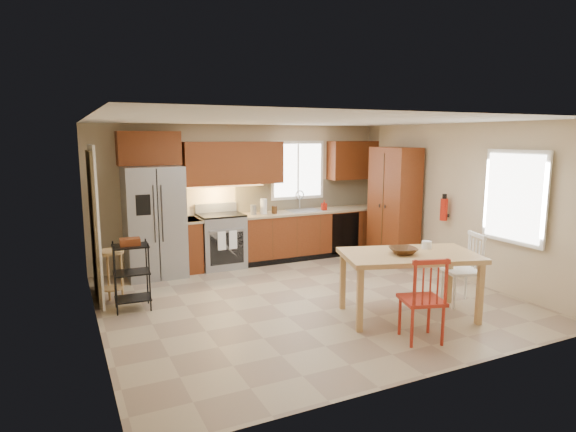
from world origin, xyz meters
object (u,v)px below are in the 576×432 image
(bar_stool, at_px, (112,277))
(utility_cart, at_px, (132,276))
(chair_red, at_px, (422,298))
(range_stove, at_px, (221,242))
(dining_table, at_px, (408,285))
(table_jar, at_px, (427,247))
(fire_extinguisher, at_px, (444,210))
(chair_white, at_px, (461,269))
(pantry, at_px, (394,205))
(table_bowl, at_px, (403,254))
(refrigerator, at_px, (154,222))
(soap_bottle, at_px, (324,205))

(bar_stool, height_order, utility_cart, utility_cart)
(utility_cart, bearing_deg, chair_red, -37.60)
(range_stove, distance_m, dining_table, 3.61)
(range_stove, relative_size, utility_cart, 1.00)
(chair_red, xyz_separation_m, table_jar, (0.72, 0.75, 0.37))
(dining_table, xyz_separation_m, utility_cart, (-3.15, 1.78, 0.05))
(bar_stool, bearing_deg, range_stove, 21.17)
(range_stove, bearing_deg, fire_extinguisher, -32.62)
(fire_extinguisher, distance_m, chair_white, 1.59)
(dining_table, bearing_deg, bar_stool, 164.55)
(pantry, height_order, table_bowl, pantry)
(table_jar, bearing_deg, chair_red, -133.52)
(pantry, relative_size, chair_red, 2.13)
(utility_cart, bearing_deg, table_bowl, -26.96)
(dining_table, xyz_separation_m, chair_white, (0.95, 0.05, 0.08))
(chair_red, relative_size, table_bowl, 2.90)
(dining_table, xyz_separation_m, bar_stool, (-3.37, 2.15, -0.03))
(table_jar, bearing_deg, table_bowl, -167.47)
(utility_cart, bearing_deg, bar_stool, 123.98)
(range_stove, distance_m, bar_stool, 2.27)
(fire_extinguisher, distance_m, bar_stool, 5.25)
(refrigerator, height_order, range_stove, refrigerator)
(refrigerator, height_order, pantry, pantry)
(pantry, xyz_separation_m, utility_cart, (-4.71, -0.55, -0.59))
(dining_table, distance_m, table_jar, 0.59)
(dining_table, relative_size, table_jar, 10.91)
(range_stove, height_order, chair_white, chair_white)
(fire_extinguisher, relative_size, dining_table, 0.21)
(pantry, bearing_deg, soap_bottle, 136.55)
(table_jar, bearing_deg, refrigerator, 132.97)
(fire_extinguisher, relative_size, utility_cart, 0.39)
(soap_bottle, height_order, table_bowl, soap_bottle)
(soap_bottle, relative_size, utility_cart, 0.21)
(refrigerator, distance_m, chair_red, 4.51)
(chair_white, bearing_deg, utility_cart, 84.24)
(dining_table, height_order, chair_white, chair_white)
(fire_extinguisher, bearing_deg, soap_bottle, 120.53)
(dining_table, bearing_deg, soap_bottle, 96.45)
(refrigerator, xyz_separation_m, bar_stool, (-0.80, -1.10, -0.53))
(fire_extinguisher, height_order, bar_stool, fire_extinguisher)
(pantry, relative_size, table_bowl, 6.18)
(dining_table, relative_size, chair_red, 1.70)
(table_bowl, bearing_deg, table_jar, 12.53)
(chair_white, bearing_deg, chair_red, 135.45)
(refrigerator, distance_m, dining_table, 4.18)
(table_bowl, bearing_deg, fire_extinguisher, 34.50)
(dining_table, xyz_separation_m, table_bowl, (-0.10, 0.00, 0.42))
(chair_white, height_order, utility_cart, chair_white)
(soap_bottle, distance_m, dining_table, 3.34)
(pantry, bearing_deg, chair_white, -104.98)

